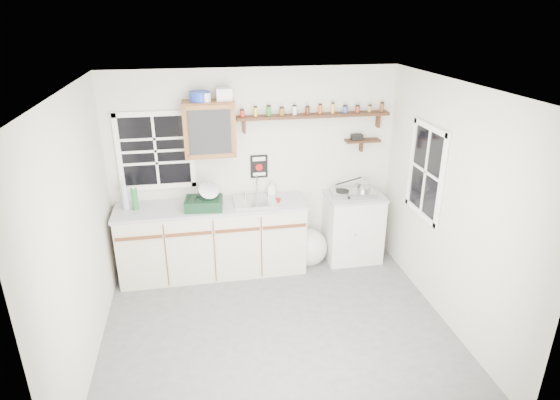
{
  "coord_description": "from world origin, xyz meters",
  "views": [
    {
      "loc": [
        -0.71,
        -4.0,
        3.13
      ],
      "look_at": [
        0.13,
        0.55,
        1.23
      ],
      "focal_mm": 30.0,
      "sensor_mm": 36.0,
      "label": 1
    }
  ],
  "objects_px": {
    "dish_rack": "(205,200)",
    "hotplate": "(353,193)",
    "main_cabinet": "(213,238)",
    "spice_shelf": "(313,115)",
    "upper_cabinet": "(209,129)",
    "right_cabinet": "(353,227)"
  },
  "relations": [
    {
      "from": "right_cabinet",
      "to": "upper_cabinet",
      "type": "bearing_deg",
      "value": 176.24
    },
    {
      "from": "spice_shelf",
      "to": "hotplate",
      "type": "relative_size",
      "value": 3.28
    },
    {
      "from": "upper_cabinet",
      "to": "right_cabinet",
      "type": "bearing_deg",
      "value": -3.76
    },
    {
      "from": "right_cabinet",
      "to": "dish_rack",
      "type": "distance_m",
      "value": 1.99
    },
    {
      "from": "right_cabinet",
      "to": "spice_shelf",
      "type": "relative_size",
      "value": 0.48
    },
    {
      "from": "dish_rack",
      "to": "hotplate",
      "type": "height_order",
      "value": "dish_rack"
    },
    {
      "from": "hotplate",
      "to": "spice_shelf",
      "type": "bearing_deg",
      "value": 163.87
    },
    {
      "from": "dish_rack",
      "to": "hotplate",
      "type": "distance_m",
      "value": 1.87
    },
    {
      "from": "main_cabinet",
      "to": "hotplate",
      "type": "height_order",
      "value": "hotplate"
    },
    {
      "from": "main_cabinet",
      "to": "hotplate",
      "type": "xyz_separation_m",
      "value": [
        1.8,
        0.01,
        0.49
      ]
    },
    {
      "from": "right_cabinet",
      "to": "spice_shelf",
      "type": "bearing_deg",
      "value": 160.5
    },
    {
      "from": "main_cabinet",
      "to": "dish_rack",
      "type": "bearing_deg",
      "value": -125.57
    },
    {
      "from": "hotplate",
      "to": "main_cabinet",
      "type": "bearing_deg",
      "value": -173.23
    },
    {
      "from": "upper_cabinet",
      "to": "spice_shelf",
      "type": "distance_m",
      "value": 1.28
    },
    {
      "from": "main_cabinet",
      "to": "right_cabinet",
      "type": "distance_m",
      "value": 1.84
    },
    {
      "from": "main_cabinet",
      "to": "dish_rack",
      "type": "xyz_separation_m",
      "value": [
        -0.07,
        -0.1,
        0.56
      ]
    },
    {
      "from": "spice_shelf",
      "to": "main_cabinet",
      "type": "bearing_deg",
      "value": -170.73
    },
    {
      "from": "upper_cabinet",
      "to": "hotplate",
      "type": "distance_m",
      "value": 1.98
    },
    {
      "from": "spice_shelf",
      "to": "dish_rack",
      "type": "distance_m",
      "value": 1.67
    },
    {
      "from": "dish_rack",
      "to": "upper_cabinet",
      "type": "bearing_deg",
      "value": 72.43
    },
    {
      "from": "dish_rack",
      "to": "hotplate",
      "type": "relative_size",
      "value": 0.8
    },
    {
      "from": "main_cabinet",
      "to": "upper_cabinet",
      "type": "bearing_deg",
      "value": 76.32
    }
  ]
}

